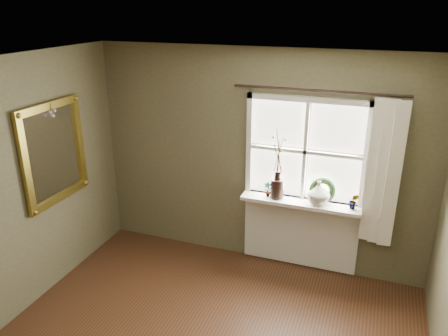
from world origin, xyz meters
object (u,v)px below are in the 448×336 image
dark_jug (277,188)px  gilt_mirror (54,152)px  wreath (322,193)px  cream_vase (318,193)px

dark_jug → gilt_mirror: (-2.24, -0.99, 0.50)m
wreath → cream_vase: bearing=-150.1°
dark_jug → gilt_mirror: size_ratio=0.21×
dark_jug → cream_vase: 0.47m
cream_vase → wreath: 0.06m
gilt_mirror → cream_vase: bearing=20.1°
cream_vase → wreath: (0.04, 0.04, -0.02)m
wreath → gilt_mirror: size_ratio=0.27×
gilt_mirror → wreath: bearing=20.6°
dark_jug → cream_vase: bearing=0.0°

